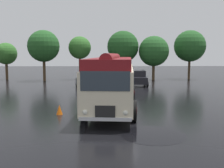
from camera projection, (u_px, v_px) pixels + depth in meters
ground_plane at (116, 111)px, 16.01m from camera, size 120.00×120.00×0.00m
vintage_bus at (113, 79)px, 16.45m from camera, size 3.52×10.29×3.49m
car_near_left at (88, 78)px, 28.97m from camera, size 2.33×4.37×1.66m
car_mid_left at (115, 78)px, 28.48m from camera, size 2.18×4.31×1.66m
car_mid_right at (138, 78)px, 28.89m from camera, size 2.11×4.28×1.66m
tree_far_left at (5, 53)px, 35.01m from camera, size 2.91×2.93×4.97m
tree_left_of_centre at (44, 46)px, 33.61m from camera, size 4.07×4.07×6.51m
tree_centre at (80, 48)px, 35.57m from camera, size 3.05×3.05×5.85m
tree_right_of_centre at (123, 47)px, 34.89m from camera, size 4.19×4.19×6.53m
tree_far_right at (154, 51)px, 34.54m from camera, size 3.99×3.99×5.84m
tree_extra_right at (191, 46)px, 35.84m from camera, size 4.29×4.28×6.69m
traffic_cone at (59, 110)px, 15.03m from camera, size 0.36×0.36×0.55m
puddle_patch at (153, 135)px, 11.24m from camera, size 2.78×2.78×0.01m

